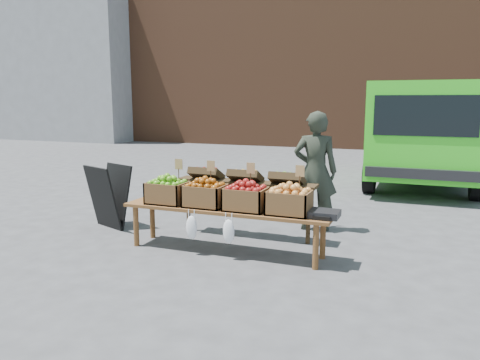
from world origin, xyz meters
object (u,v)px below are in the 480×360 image
at_px(crate_red_apples, 246,199).
at_px(crate_green_apples, 289,203).
at_px(crate_golden_apples, 168,193).
at_px(delivery_van, 424,135).
at_px(vendor, 315,171).
at_px(chalkboard_sign, 109,196).
at_px(back_table, 245,201).
at_px(display_bench, 226,230).
at_px(crate_russet_pears, 206,196).
at_px(weighing_scale, 325,214).

bearing_deg(crate_red_apples, crate_green_apples, 0.00).
bearing_deg(crate_golden_apples, delivery_van, 63.53).
height_order(vendor, crate_golden_apples, vendor).
distance_m(chalkboard_sign, back_table, 2.11).
distance_m(delivery_van, display_bench, 6.66).
bearing_deg(crate_russet_pears, chalkboard_sign, 166.63).
bearing_deg(crate_golden_apples, crate_russet_pears, 0.00).
bearing_deg(delivery_van, chalkboard_sign, -127.08).
bearing_deg(crate_red_apples, weighing_scale, 0.00).
bearing_deg(chalkboard_sign, weighing_scale, 13.45).
relative_size(chalkboard_sign, display_bench, 0.36).
bearing_deg(crate_russet_pears, weighing_scale, 0.00).
bearing_deg(crate_russet_pears, crate_red_apples, 0.00).
relative_size(delivery_van, weighing_scale, 14.85).
height_order(display_bench, crate_golden_apples, crate_golden_apples).
distance_m(vendor, weighing_scale, 1.55).
relative_size(display_bench, weighing_scale, 7.94).
distance_m(delivery_van, vendor, 4.97).
xyz_separation_m(crate_red_apples, weighing_scale, (0.97, 0.00, -0.10)).
bearing_deg(back_table, crate_russet_pears, -110.55).
relative_size(back_table, crate_red_apples, 4.20).
height_order(vendor, back_table, vendor).
xyz_separation_m(display_bench, crate_russet_pears, (-0.28, 0.00, 0.42)).
relative_size(back_table, crate_green_apples, 4.20).
height_order(delivery_van, weighing_scale, delivery_van).
relative_size(delivery_van, vendor, 2.87).
relative_size(crate_russet_pears, crate_green_apples, 1.00).
height_order(delivery_van, crate_russet_pears, delivery_van).
relative_size(crate_russet_pears, crate_red_apples, 1.00).
xyz_separation_m(display_bench, crate_golden_apples, (-0.82, 0.00, 0.42)).
bearing_deg(delivery_van, vendor, -107.04).
relative_size(vendor, back_table, 0.84).
bearing_deg(display_bench, delivery_van, 69.94).
bearing_deg(crate_red_apples, delivery_van, 72.21).
bearing_deg(crate_russet_pears, delivery_van, 67.73).
bearing_deg(chalkboard_sign, vendor, 40.26).
bearing_deg(display_bench, crate_russet_pears, 180.00).
relative_size(vendor, crate_russet_pears, 3.52).
distance_m(crate_russet_pears, crate_green_apples, 1.10).
relative_size(back_table, weighing_scale, 6.18).
height_order(crate_red_apples, crate_green_apples, same).
height_order(delivery_van, crate_green_apples, delivery_van).
bearing_deg(crate_green_apples, crate_russet_pears, 180.00).
bearing_deg(back_table, display_bench, -89.60).
distance_m(delivery_van, chalkboard_sign, 7.27).
distance_m(chalkboard_sign, display_bench, 2.15).
xyz_separation_m(chalkboard_sign, weighing_scale, (3.35, -0.43, 0.13)).
height_order(crate_green_apples, weighing_scale, crate_green_apples).
distance_m(back_table, weighing_scale, 1.45).
bearing_deg(vendor, back_table, 32.25).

